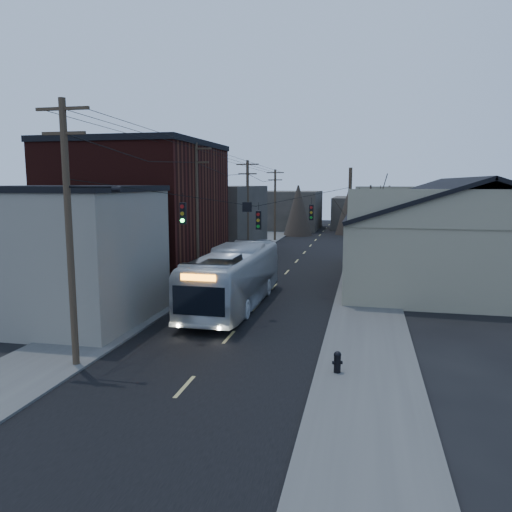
{
  "coord_description": "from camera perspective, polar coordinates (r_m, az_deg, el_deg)",
  "views": [
    {
      "loc": [
        6.23,
        -14.25,
        7.35
      ],
      "look_at": [
        -0.12,
        14.61,
        3.0
      ],
      "focal_mm": 35.0,
      "sensor_mm": 36.0,
      "label": 1
    }
  ],
  "objects": [
    {
      "name": "utility_lines",
      "position": [
        39.59,
        -1.27,
        4.9
      ],
      "size": [
        11.24,
        45.28,
        10.5
      ],
      "color": "#382B1E",
      "rests_on": "ground"
    },
    {
      "name": "building_clapboard",
      "position": [
        28.06,
        -20.61,
        -0.05
      ],
      "size": [
        8.0,
        8.0,
        7.0
      ],
      "primitive_type": "cube",
      "color": "slate",
      "rests_on": "ground"
    },
    {
      "name": "road_surface",
      "position": [
        45.29,
        4.34,
        -0.98
      ],
      "size": [
        9.0,
        110.0,
        0.02
      ],
      "primitive_type": "cube",
      "color": "black",
      "rests_on": "ground"
    },
    {
      "name": "bus",
      "position": [
        29.6,
        -2.54,
        -2.49
      ],
      "size": [
        3.08,
        12.78,
        3.55
      ],
      "primitive_type": "imported",
      "rotation": [
        0.0,
        0.0,
        3.13
      ],
      "color": "#B4BBC1",
      "rests_on": "ground"
    },
    {
      "name": "building_far_right",
      "position": [
        84.4,
        12.95,
        4.87
      ],
      "size": [
        12.0,
        14.0,
        5.0
      ],
      "primitive_type": "cube",
      "color": "#322E28",
      "rests_on": "ground"
    },
    {
      "name": "fire_hydrant",
      "position": [
        19.8,
        9.28,
        -11.76
      ],
      "size": [
        0.41,
        0.29,
        0.84
      ],
      "rotation": [
        0.0,
        0.0,
        0.28
      ],
      "color": "black",
      "rests_on": "sidewalk_right"
    },
    {
      "name": "warehouse",
      "position": [
        40.11,
        22.04,
        1.1
      ],
      "size": [
        16.16,
        20.6,
        7.73
      ],
      "color": "#7E755B",
      "rests_on": "ground"
    },
    {
      "name": "sidewalk_right",
      "position": [
        44.85,
        12.59,
        -1.18
      ],
      "size": [
        4.0,
        110.0,
        0.12
      ],
      "primitive_type": "cube",
      "color": "#474744",
      "rests_on": "ground"
    },
    {
      "name": "sidewalk_left",
      "position": [
        46.62,
        -3.6,
        -0.64
      ],
      "size": [
        4.0,
        110.0,
        0.12
      ],
      "primitive_type": "cube",
      "color": "#474744",
      "rests_on": "ground"
    },
    {
      "name": "bare_tree",
      "position": [
        34.46,
        12.79,
        1.92
      ],
      "size": [
        0.4,
        0.4,
        7.2
      ],
      "primitive_type": "cone",
      "color": "black",
      "rests_on": "ground"
    },
    {
      "name": "building_brick",
      "position": [
        37.98,
        -12.96,
        4.61
      ],
      "size": [
        10.0,
        12.0,
        10.0
      ],
      "primitive_type": "cube",
      "color": "black",
      "rests_on": "ground"
    },
    {
      "name": "ground",
      "position": [
        17.21,
        -10.58,
        -17.07
      ],
      "size": [
        160.0,
        160.0,
        0.0
      ],
      "primitive_type": "plane",
      "color": "black",
      "rests_on": "ground"
    },
    {
      "name": "building_left_far",
      "position": [
        52.8,
        -4.97,
        4.16
      ],
      "size": [
        9.0,
        14.0,
        7.0
      ],
      "primitive_type": "cube",
      "color": "#322E28",
      "rests_on": "ground"
    },
    {
      "name": "building_far_left",
      "position": [
        80.31,
        3.64,
        5.25
      ],
      "size": [
        10.0,
        12.0,
        6.0
      ],
      "primitive_type": "cube",
      "color": "#322E28",
      "rests_on": "ground"
    },
    {
      "name": "parked_car",
      "position": [
        52.77,
        0.79,
        1.1
      ],
      "size": [
        1.82,
        4.16,
        1.33
      ],
      "primitive_type": "imported",
      "rotation": [
        0.0,
        0.0,
        0.1
      ],
      "color": "#979B9E",
      "rests_on": "ground"
    }
  ]
}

